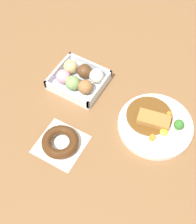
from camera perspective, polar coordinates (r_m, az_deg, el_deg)
name	(u,v)px	position (r m, az deg, el deg)	size (l,w,h in m)	color
ground_plane	(119,105)	(1.07, 3.91, 1.27)	(1.60, 1.60, 0.00)	brown
curry_plate	(155,124)	(1.02, 10.50, -2.21)	(0.25, 0.25, 0.06)	white
donut_box	(79,79)	(1.10, -3.56, 6.19)	(0.18, 0.16, 0.06)	silver
chocolate_ring_donut	(60,142)	(0.98, -6.96, -5.52)	(0.15, 0.15, 0.03)	white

